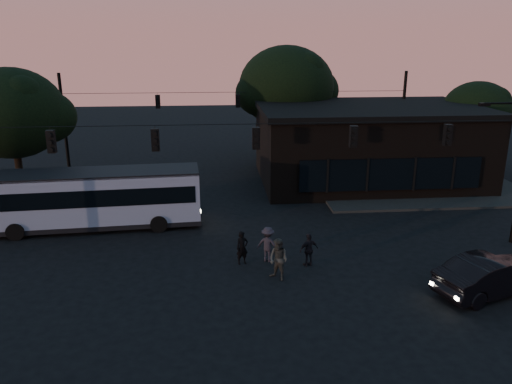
{
  "coord_description": "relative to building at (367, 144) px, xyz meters",
  "views": [
    {
      "loc": [
        -1.93,
        -18.18,
        9.85
      ],
      "look_at": [
        0.0,
        4.0,
        3.0
      ],
      "focal_mm": 35.0,
      "sensor_mm": 36.0,
      "label": 1
    }
  ],
  "objects": [
    {
      "name": "signal_rig_near",
      "position": [
        -9.0,
        -11.97,
        1.74
      ],
      "size": [
        26.24,
        0.3,
        7.5
      ],
      "color": "black",
      "rests_on": "ground"
    },
    {
      "name": "sidewalk_far_right",
      "position": [
        3.0,
        -1.97,
        -2.63
      ],
      "size": [
        14.0,
        10.0,
        0.15
      ],
      "primitive_type": "cube",
      "color": "black",
      "rests_on": "ground"
    },
    {
      "name": "tree_left",
      "position": [
        -23.0,
        -2.97,
        2.86
      ],
      "size": [
        6.4,
        6.4,
        8.3
      ],
      "color": "black",
      "rests_on": "ground"
    },
    {
      "name": "building",
      "position": [
        0.0,
        0.0,
        0.0
      ],
      "size": [
        15.4,
        10.41,
        5.4
      ],
      "color": "black",
      "rests_on": "ground"
    },
    {
      "name": "car",
      "position": [
        0.05,
        -16.96,
        -1.9
      ],
      "size": [
        5.16,
        3.19,
        1.61
      ],
      "primitive_type": "imported",
      "rotation": [
        0.0,
        0.0,
        1.9
      ],
      "color": "black",
      "rests_on": "ground"
    },
    {
      "name": "tree_right",
      "position": [
        9.0,
        2.03,
        1.93
      ],
      "size": [
        5.2,
        5.2,
        6.86
      ],
      "color": "black",
      "rests_on": "ground"
    },
    {
      "name": "signal_rig_far",
      "position": [
        -9.0,
        4.03,
        1.5
      ],
      "size": [
        26.24,
        0.3,
        7.5
      ],
      "color": "black",
      "rests_on": "ground"
    },
    {
      "name": "pedestrian_a",
      "position": [
        -9.74,
        -13.31,
        -1.93
      ],
      "size": [
        0.66,
        0.55,
        1.56
      ],
      "primitive_type": "imported",
      "rotation": [
        0.0,
        0.0,
        0.35
      ],
      "color": "black",
      "rests_on": "ground"
    },
    {
      "name": "pedestrian_c",
      "position": [
        -6.77,
        -13.8,
        -1.92
      ],
      "size": [
        1.0,
        0.67,
        1.57
      ],
      "primitive_type": "imported",
      "rotation": [
        0.0,
        0.0,
        3.48
      ],
      "color": "black",
      "rests_on": "ground"
    },
    {
      "name": "sidewalk_far_left",
      "position": [
        -23.0,
        -1.97,
        -2.63
      ],
      "size": [
        14.0,
        10.0,
        0.15
      ],
      "primitive_type": "cube",
      "color": "black",
      "rests_on": "ground"
    },
    {
      "name": "pedestrian_d",
      "position": [
        -8.55,
        -13.12,
        -1.88
      ],
      "size": [
        1.23,
        1.01,
        1.66
      ],
      "primitive_type": "imported",
      "rotation": [
        0.0,
        0.0,
        2.71
      ],
      "color": "#252028",
      "rests_on": "ground"
    },
    {
      "name": "ground",
      "position": [
        -9.0,
        -15.97,
        -2.71
      ],
      "size": [
        120.0,
        120.0,
        0.0
      ],
      "primitive_type": "plane",
      "color": "black",
      "rests_on": "ground"
    },
    {
      "name": "tree_behind",
      "position": [
        -5.0,
        6.03,
        3.48
      ],
      "size": [
        7.6,
        7.6,
        9.43
      ],
      "color": "black",
      "rests_on": "ground"
    },
    {
      "name": "bus",
      "position": [
        -17.32,
        -8.02,
        -0.94
      ],
      "size": [
        11.32,
        3.35,
        3.14
      ],
      "rotation": [
        0.0,
        0.0,
        0.07
      ],
      "color": "#8188A5",
      "rests_on": "ground"
    },
    {
      "name": "pedestrian_b",
      "position": [
        -8.31,
        -14.99,
        -1.79
      ],
      "size": [
        1.12,
        1.12,
        1.83
      ],
      "primitive_type": "imported",
      "rotation": [
        0.0,
        0.0,
        -0.78
      ],
      "color": "#2F2E2A",
      "rests_on": "ground"
    }
  ]
}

